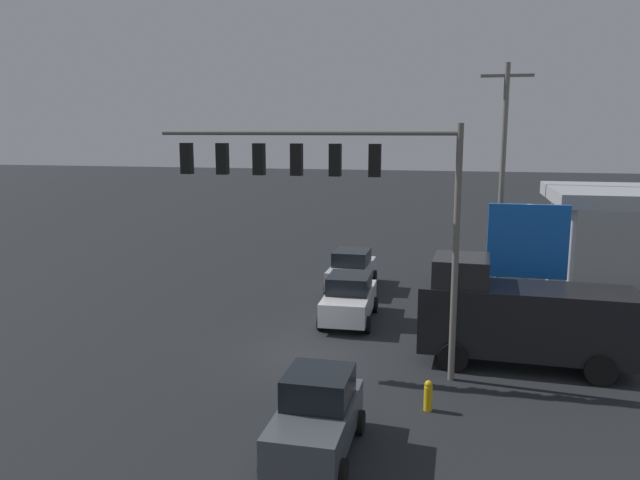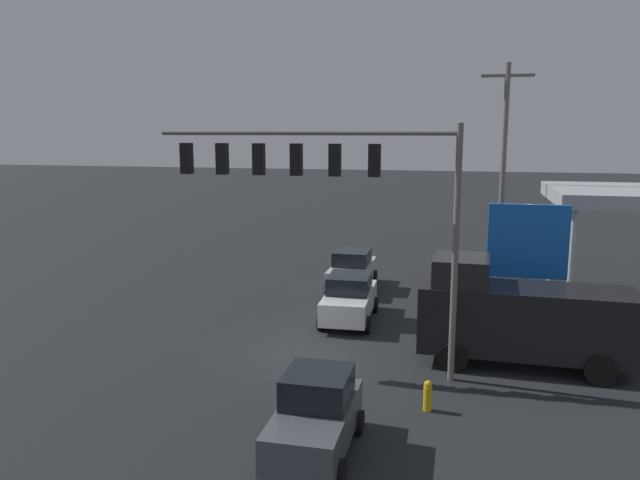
{
  "view_description": "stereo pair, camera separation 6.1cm",
  "coord_description": "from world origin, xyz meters",
  "px_view_note": "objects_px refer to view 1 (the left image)",
  "views": [
    {
      "loc": [
        -4.94,
        20.23,
        7.76
      ],
      "look_at": [
        0.0,
        -2.0,
        3.7
      ],
      "focal_mm": 35.0,
      "sensor_mm": 36.0,
      "label": 1
    },
    {
      "loc": [
        -5.0,
        20.22,
        7.76
      ],
      "look_at": [
        0.0,
        -2.0,
        3.7
      ],
      "focal_mm": 35.0,
      "sensor_mm": 36.0,
      "label": 2
    }
  ],
  "objects_px": {
    "utility_pole": "(502,173)",
    "hatchback_crossing": "(317,416)",
    "traffic_signal_assembly": "(324,179)",
    "sedan_waiting": "(352,270)",
    "delivery_truck": "(519,316)",
    "sedan_far": "(349,298)",
    "price_sign": "(527,245)",
    "fire_hydrant": "(428,395)"
  },
  "relations": [
    {
      "from": "utility_pole",
      "to": "sedan_far",
      "type": "relative_size",
      "value": 2.43
    },
    {
      "from": "hatchback_crossing",
      "to": "sedan_far",
      "type": "xyz_separation_m",
      "value": [
        1.05,
        -10.63,
        0.0
      ]
    },
    {
      "from": "sedan_waiting",
      "to": "hatchback_crossing",
      "type": "relative_size",
      "value": 1.16
    },
    {
      "from": "hatchback_crossing",
      "to": "price_sign",
      "type": "bearing_deg",
      "value": 151.54
    },
    {
      "from": "delivery_truck",
      "to": "sedan_far",
      "type": "height_order",
      "value": "delivery_truck"
    },
    {
      "from": "sedan_waiting",
      "to": "fire_hydrant",
      "type": "relative_size",
      "value": 5.01
    },
    {
      "from": "utility_pole",
      "to": "price_sign",
      "type": "bearing_deg",
      "value": 95.06
    },
    {
      "from": "price_sign",
      "to": "delivery_truck",
      "type": "relative_size",
      "value": 0.73
    },
    {
      "from": "sedan_far",
      "to": "fire_hydrant",
      "type": "height_order",
      "value": "sedan_far"
    },
    {
      "from": "traffic_signal_assembly",
      "to": "sedan_waiting",
      "type": "bearing_deg",
      "value": -85.29
    },
    {
      "from": "utility_pole",
      "to": "fire_hydrant",
      "type": "height_order",
      "value": "utility_pole"
    },
    {
      "from": "traffic_signal_assembly",
      "to": "delivery_truck",
      "type": "distance_m",
      "value": 7.9
    },
    {
      "from": "sedan_waiting",
      "to": "delivery_truck",
      "type": "height_order",
      "value": "delivery_truck"
    },
    {
      "from": "sedan_far",
      "to": "utility_pole",
      "type": "bearing_deg",
      "value": 135.01
    },
    {
      "from": "utility_pole",
      "to": "hatchback_crossing",
      "type": "distance_m",
      "value": 18.61
    },
    {
      "from": "traffic_signal_assembly",
      "to": "price_sign",
      "type": "distance_m",
      "value": 8.93
    },
    {
      "from": "traffic_signal_assembly",
      "to": "hatchback_crossing",
      "type": "xyz_separation_m",
      "value": [
        -0.97,
        5.29,
        -5.29
      ]
    },
    {
      "from": "utility_pole",
      "to": "sedan_far",
      "type": "distance_m",
      "value": 10.23
    },
    {
      "from": "price_sign",
      "to": "delivery_truck",
      "type": "bearing_deg",
      "value": 81.69
    },
    {
      "from": "sedan_far",
      "to": "fire_hydrant",
      "type": "bearing_deg",
      "value": 23.13
    },
    {
      "from": "delivery_truck",
      "to": "fire_hydrant",
      "type": "xyz_separation_m",
      "value": [
        2.72,
        4.13,
        -1.26
      ]
    },
    {
      "from": "price_sign",
      "to": "traffic_signal_assembly",
      "type": "bearing_deg",
      "value": 37.66
    },
    {
      "from": "hatchback_crossing",
      "to": "delivery_truck",
      "type": "bearing_deg",
      "value": 143.59
    },
    {
      "from": "sedan_waiting",
      "to": "fire_hydrant",
      "type": "bearing_deg",
      "value": 19.0
    },
    {
      "from": "utility_pole",
      "to": "delivery_truck",
      "type": "relative_size",
      "value": 1.57
    },
    {
      "from": "price_sign",
      "to": "delivery_truck",
      "type": "distance_m",
      "value": 3.91
    },
    {
      "from": "utility_pole",
      "to": "fire_hydrant",
      "type": "distance_m",
      "value": 15.49
    },
    {
      "from": "utility_pole",
      "to": "sedan_far",
      "type": "bearing_deg",
      "value": 46.79
    },
    {
      "from": "hatchback_crossing",
      "to": "delivery_truck",
      "type": "height_order",
      "value": "delivery_truck"
    },
    {
      "from": "sedan_waiting",
      "to": "utility_pole",
      "type": "bearing_deg",
      "value": 102.17
    },
    {
      "from": "hatchback_crossing",
      "to": "utility_pole",
      "type": "bearing_deg",
      "value": 163.66
    },
    {
      "from": "price_sign",
      "to": "sedan_waiting",
      "type": "xyz_separation_m",
      "value": [
        7.58,
        -5.29,
        -2.52
      ]
    },
    {
      "from": "delivery_truck",
      "to": "sedan_far",
      "type": "relative_size",
      "value": 1.55
    },
    {
      "from": "traffic_signal_assembly",
      "to": "utility_pole",
      "type": "xyz_separation_m",
      "value": [
        -6.12,
        -11.95,
        -0.55
      ]
    },
    {
      "from": "traffic_signal_assembly",
      "to": "utility_pole",
      "type": "relative_size",
      "value": 0.88
    },
    {
      "from": "utility_pole",
      "to": "hatchback_crossing",
      "type": "relative_size",
      "value": 2.84
    },
    {
      "from": "traffic_signal_assembly",
      "to": "fire_hydrant",
      "type": "bearing_deg",
      "value": 145.68
    },
    {
      "from": "traffic_signal_assembly",
      "to": "hatchback_crossing",
      "type": "relative_size",
      "value": 2.51
    },
    {
      "from": "traffic_signal_assembly",
      "to": "sedan_waiting",
      "type": "relative_size",
      "value": 2.17
    },
    {
      "from": "traffic_signal_assembly",
      "to": "utility_pole",
      "type": "distance_m",
      "value": 13.43
    },
    {
      "from": "traffic_signal_assembly",
      "to": "utility_pole",
      "type": "height_order",
      "value": "utility_pole"
    },
    {
      "from": "fire_hydrant",
      "to": "price_sign",
      "type": "bearing_deg",
      "value": -113.02
    }
  ]
}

